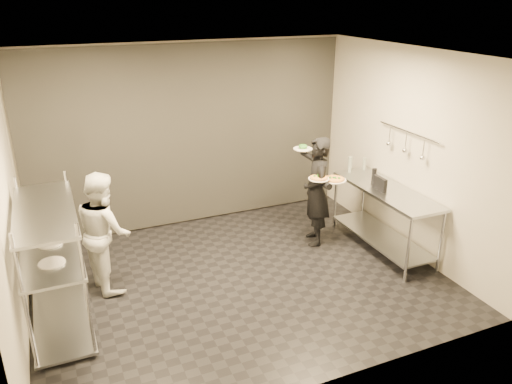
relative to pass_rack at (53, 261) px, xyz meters
name	(u,v)px	position (x,y,z in m)	size (l,w,h in m)	color
room_shell	(208,151)	(2.15, 1.18, 0.63)	(5.00, 4.00, 2.80)	black
pass_rack	(53,261)	(0.00, 0.00, 0.00)	(0.60, 1.60, 1.50)	#B5B6BC
prep_counter	(385,208)	(4.33, 0.00, -0.14)	(0.60, 1.80, 0.92)	#B5B6BC
utensil_rail	(406,143)	(4.58, 0.00, 0.78)	(0.07, 1.20, 0.31)	#B5B6BC
waiter	(316,192)	(3.55, 0.56, 0.03)	(0.58, 0.38, 1.59)	black
chef	(104,231)	(0.61, 0.56, -0.02)	(0.73, 0.57, 1.50)	silver
pizza_plate_near	(319,178)	(3.47, 0.39, 0.30)	(0.29, 0.29, 0.05)	white
pizza_plate_far	(334,179)	(3.71, 0.38, 0.25)	(0.33, 0.33, 0.05)	white
salad_plate	(303,147)	(3.47, 0.87, 0.60)	(0.27, 0.27, 0.07)	white
pos_monitor	(380,184)	(4.21, 0.00, 0.24)	(0.05, 0.26, 0.19)	black
bottle_green	(350,164)	(4.25, 0.80, 0.27)	(0.07, 0.07, 0.23)	gray
bottle_clear	(364,164)	(4.51, 0.80, 0.24)	(0.06, 0.06, 0.18)	gray
bottle_dark	(374,176)	(4.29, 0.25, 0.26)	(0.06, 0.06, 0.22)	black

